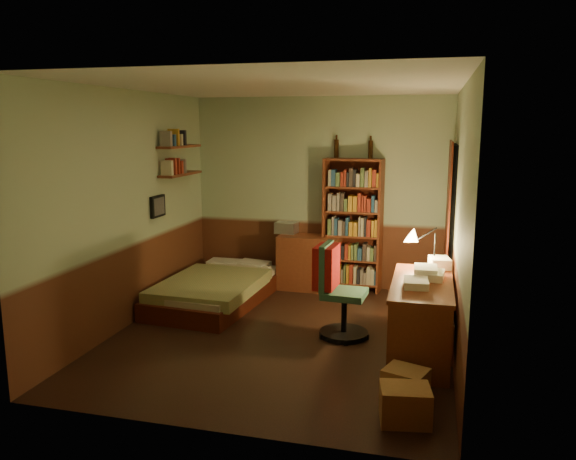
% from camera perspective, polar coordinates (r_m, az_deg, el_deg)
% --- Properties ---
extents(floor, '(3.50, 4.00, 0.02)m').
position_cam_1_polar(floor, '(6.13, -0.59, -10.67)').
color(floor, black).
rests_on(floor, ground).
extents(ceiling, '(3.50, 4.00, 0.02)m').
position_cam_1_polar(ceiling, '(5.73, -0.64, 14.55)').
color(ceiling, silver).
rests_on(ceiling, wall_back).
extents(wall_back, '(3.50, 0.02, 2.60)m').
position_cam_1_polar(wall_back, '(7.73, 3.26, 3.77)').
color(wall_back, '#9AAE88').
rests_on(wall_back, ground).
extents(wall_left, '(0.02, 4.00, 2.60)m').
position_cam_1_polar(wall_left, '(6.47, -15.86, 2.06)').
color(wall_left, '#9AAE88').
rests_on(wall_left, ground).
extents(wall_right, '(0.02, 4.00, 2.60)m').
position_cam_1_polar(wall_right, '(5.60, 17.05, 0.74)').
color(wall_right, '#9AAE88').
rests_on(wall_right, ground).
extents(wall_front, '(3.50, 0.02, 2.60)m').
position_cam_1_polar(wall_front, '(3.92, -8.27, -2.97)').
color(wall_front, '#9AAE88').
rests_on(wall_front, ground).
extents(doorway, '(0.06, 0.90, 2.00)m').
position_cam_1_polar(doorway, '(6.93, 16.14, 0.08)').
color(doorway, black).
rests_on(doorway, ground).
extents(door_trim, '(0.02, 0.98, 2.08)m').
position_cam_1_polar(door_trim, '(6.93, 15.86, 0.09)').
color(door_trim, '#3D140A').
rests_on(door_trim, ground).
extents(bed, '(1.22, 2.05, 0.58)m').
position_cam_1_polar(bed, '(7.17, -7.27, -5.05)').
color(bed, '#758D57').
rests_on(bed, ground).
extents(dresser, '(0.84, 0.42, 0.74)m').
position_cam_1_polar(dresser, '(7.68, 2.18, -3.32)').
color(dresser, '#632C18').
rests_on(dresser, ground).
extents(mini_stereo, '(0.31, 0.25, 0.15)m').
position_cam_1_polar(mini_stereo, '(7.78, -0.16, 0.25)').
color(mini_stereo, '#B2B2B7').
rests_on(mini_stereo, dresser).
extents(bookshelf, '(0.79, 0.34, 1.79)m').
position_cam_1_polar(bookshelf, '(7.55, 6.58, 0.45)').
color(bookshelf, '#632C18').
rests_on(bookshelf, ground).
extents(bottle_left, '(0.09, 0.09, 0.24)m').
position_cam_1_polar(bottle_left, '(7.59, 4.93, 8.24)').
color(bottle_left, black).
rests_on(bottle_left, bookshelf).
extents(bottle_right, '(0.07, 0.07, 0.23)m').
position_cam_1_polar(bottle_right, '(7.53, 8.38, 8.11)').
color(bottle_right, black).
rests_on(bottle_right, bookshelf).
extents(desk, '(0.57, 1.38, 0.74)m').
position_cam_1_polar(desk, '(5.66, 13.33, -8.74)').
color(desk, '#632C18').
rests_on(desk, ground).
extents(paper_stack, '(0.25, 0.30, 0.11)m').
position_cam_1_polar(paper_stack, '(6.13, 15.15, -3.21)').
color(paper_stack, silver).
rests_on(paper_stack, desk).
extents(desk_lamp, '(0.24, 0.24, 0.62)m').
position_cam_1_polar(desk_lamp, '(6.15, 14.72, -0.68)').
color(desk_lamp, black).
rests_on(desk_lamp, desk).
extents(office_chair, '(0.60, 0.53, 1.13)m').
position_cam_1_polar(office_chair, '(5.94, 5.77, -5.59)').
color(office_chair, '#346046').
rests_on(office_chair, ground).
extents(red_jacket, '(0.22, 0.39, 0.45)m').
position_cam_1_polar(red_jacket, '(5.68, 8.18, 1.80)').
color(red_jacket, '#AD1615').
rests_on(red_jacket, office_chair).
extents(wall_shelf_lower, '(0.20, 0.90, 0.03)m').
position_cam_1_polar(wall_shelf_lower, '(7.35, -10.85, 5.60)').
color(wall_shelf_lower, '#632C18').
rests_on(wall_shelf_lower, wall_left).
extents(wall_shelf_upper, '(0.20, 0.90, 0.03)m').
position_cam_1_polar(wall_shelf_upper, '(7.33, -10.95, 8.33)').
color(wall_shelf_upper, '#632C18').
rests_on(wall_shelf_upper, wall_left).
extents(framed_picture, '(0.04, 0.32, 0.26)m').
position_cam_1_polar(framed_picture, '(6.98, -13.09, 2.36)').
color(framed_picture, black).
rests_on(framed_picture, wall_left).
extents(cardboard_box_a, '(0.41, 0.35, 0.28)m').
position_cam_1_polar(cardboard_box_a, '(4.52, 11.81, -16.96)').
color(cardboard_box_a, '#A27241').
rests_on(cardboard_box_a, ground).
extents(cardboard_box_b, '(0.41, 0.37, 0.24)m').
position_cam_1_polar(cardboard_box_b, '(4.90, 11.86, -14.96)').
color(cardboard_box_b, '#A27241').
rests_on(cardboard_box_b, ground).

